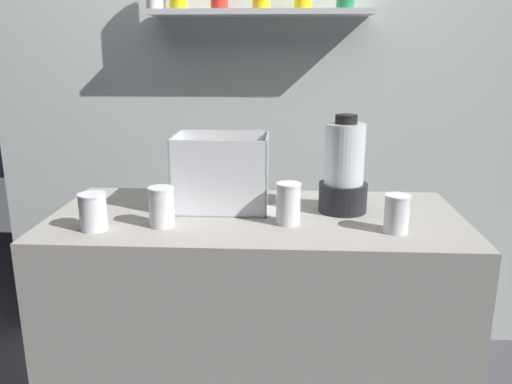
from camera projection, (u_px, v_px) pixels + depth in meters
name	position (u px, v px, depth m)	size (l,w,h in m)	color
counter	(256.00, 331.00, 1.90)	(1.40, 0.64, 0.90)	#9E998E
back_wall_unit	(265.00, 90.00, 2.42)	(2.60, 0.24, 2.50)	silver
carrot_display_bin	(221.00, 185.00, 1.84)	(0.33, 0.23, 0.26)	white
blender_pitcher	(344.00, 172.00, 1.79)	(0.17, 0.17, 0.34)	black
juice_cup_beet_far_left	(93.00, 213.00, 1.62)	(0.09, 0.09, 0.12)	white
juice_cup_carrot_left	(162.00, 208.00, 1.65)	(0.08, 0.08, 0.13)	white
juice_cup_pomegranate_middle	(288.00, 206.00, 1.67)	(0.08, 0.08, 0.14)	white
juice_cup_orange_right	(397.00, 215.00, 1.60)	(0.08, 0.08, 0.12)	white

